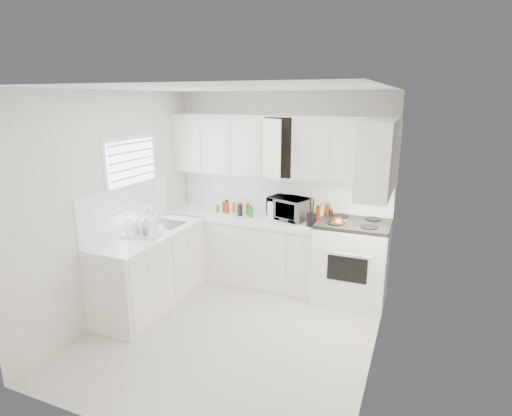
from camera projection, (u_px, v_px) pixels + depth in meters
The scene contains 36 objects.
floor at pixel (232, 331), 4.55m from camera, with size 3.20×3.20×0.00m, color beige.
ceiling at pixel (228, 88), 3.87m from camera, with size 3.20×3.20×0.00m, color white.
wall_back at pixel (281, 189), 5.63m from camera, with size 3.00×3.00×0.00m, color silver.
wall_front at pixel (127, 282), 2.78m from camera, with size 3.00×3.00×0.00m, color silver.
wall_left at pixel (114, 205), 4.76m from camera, with size 3.20×3.20×0.00m, color silver.
wall_right at pixel (381, 238), 3.65m from camera, with size 3.20×3.20×0.00m, color silver.
window_blinds at pixel (134, 179), 5.00m from camera, with size 0.06×0.96×1.06m, color white, non-canonical shape.
lower_cabinets_back at pixel (247, 250), 5.73m from camera, with size 2.22×0.60×0.90m, color silver, non-canonical shape.
lower_cabinets_left at pixel (151, 270), 5.05m from camera, with size 0.60×1.60×0.90m, color silver, non-canonical shape.
countertop_back at pixel (246, 218), 5.60m from camera, with size 2.24×0.64×0.05m, color white.
countertop_left at pixel (149, 234), 4.92m from camera, with size 0.64×1.62×0.05m, color white.
backsplash_back at pixel (281, 194), 5.64m from camera, with size 2.98×0.02×0.55m, color white.
backsplash_left at pixel (127, 208), 4.95m from camera, with size 0.02×1.60×0.55m, color white.
upper_cabinets_back at pixel (277, 177), 5.43m from camera, with size 3.00×0.33×0.80m, color silver, non-canonical shape.
upper_cabinets_right at pixel (375, 195), 4.39m from camera, with size 0.33×0.90×0.80m, color silver, non-canonical shape.
sink at pixel (165, 215), 5.20m from camera, with size 0.42×0.38×0.30m, color gray, non-canonical shape.
stove at pixel (352, 250), 5.11m from camera, with size 0.87×0.71×1.34m, color white, non-canonical shape.
tea_kettle at pixel (337, 223), 4.94m from camera, with size 0.24×0.20×0.22m, color maroon, non-canonical shape.
frying_pan at pixel (371, 226), 5.11m from camera, with size 0.25×0.42×0.04m, color black, non-canonical shape.
microwave at pixel (289, 206), 5.43m from camera, with size 0.52×0.29×0.35m, color gray.
rice_cooker at pixel (276, 207), 5.51m from camera, with size 0.27×0.27×0.27m, color white, non-canonical shape.
paper_towel at pixel (281, 207), 5.51m from camera, with size 0.12×0.12×0.27m, color white.
utensil_crock at pixel (312, 211), 5.10m from camera, with size 0.13×0.13×0.39m, color black, non-canonical shape.
dish_rack at pixel (141, 225), 4.79m from camera, with size 0.45×0.33×0.25m, color white, non-canonical shape.
spice_left_0 at pixel (221, 206), 5.86m from camera, with size 0.06×0.06×0.13m, color brown.
spice_left_1 at pixel (222, 208), 5.75m from camera, with size 0.06×0.06×0.13m, color #2B8235.
spice_left_2 at pixel (230, 207), 5.81m from camera, with size 0.06×0.06×0.13m, color red.
spice_left_3 at pixel (232, 209), 5.70m from camera, with size 0.06×0.06×0.13m, color orange.
spice_left_4 at pixel (240, 208), 5.75m from camera, with size 0.06×0.06×0.13m, color brown.
spice_left_5 at pixel (242, 210), 5.64m from camera, with size 0.06×0.06×0.13m, color black.
spice_left_6 at pixel (249, 209), 5.70m from camera, with size 0.06×0.06×0.13m, color brown.
spice_left_7 at pixel (252, 211), 5.59m from camera, with size 0.06×0.06×0.13m, color #2B8235.
sauce_right_0 at pixel (319, 214), 5.36m from camera, with size 0.06×0.06×0.19m, color red.
sauce_right_1 at pixel (322, 215), 5.29m from camera, with size 0.06×0.06×0.19m, color orange.
sauce_right_2 at pixel (327, 214), 5.32m from camera, with size 0.06×0.06×0.19m, color brown.
sauce_right_3 at pixel (330, 216), 5.25m from camera, with size 0.06×0.06×0.19m, color black.
Camera 1 is at (1.79, -3.62, 2.51)m, focal length 28.66 mm.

